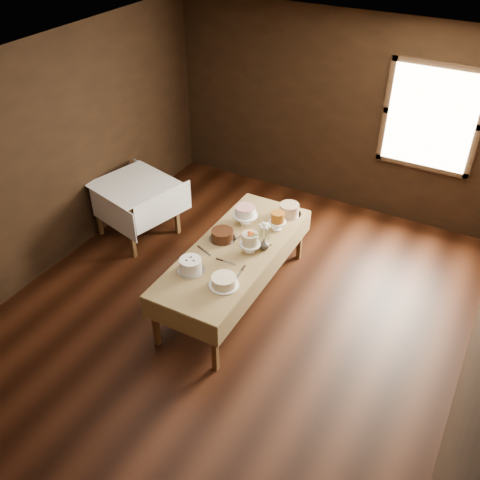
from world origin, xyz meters
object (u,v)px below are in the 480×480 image
at_px(cake_speckled, 289,210).
at_px(cake_lattice, 245,216).
at_px(cake_chocolate, 222,235).
at_px(cake_server_c, 240,236).
at_px(display_table, 235,253).
at_px(cake_server_e, 207,253).
at_px(cake_server_b, 239,274).
at_px(cake_server_d, 265,246).
at_px(cake_caramel, 277,222).
at_px(cake_swirl, 191,266).
at_px(cake_flowers, 250,244).
at_px(cake_server_a, 229,263).
at_px(cake_cream, 224,281).
at_px(side_table, 134,190).
at_px(flower_vase, 264,244).

distance_m(cake_speckled, cake_lattice, 0.58).
xyz_separation_m(cake_chocolate, cake_server_c, (0.15, 0.14, -0.05)).
bearing_deg(display_table, cake_server_e, -137.94).
distance_m(cake_server_b, cake_server_d, 0.60).
xyz_separation_m(cake_caramel, cake_swirl, (-0.47, -1.16, -0.03)).
relative_size(cake_speckled, cake_chocolate, 0.97).
xyz_separation_m(cake_chocolate, cake_flowers, (0.39, -0.05, 0.05)).
distance_m(cake_swirl, cake_server_b, 0.53).
bearing_deg(cake_server_e, cake_server_d, 61.09).
bearing_deg(cake_lattice, cake_server_b, -65.20).
distance_m(cake_speckled, cake_server_a, 1.23).
bearing_deg(cake_cream, cake_lattice, 107.83).
height_order(side_table, cake_chocolate, cake_chocolate).
bearing_deg(cake_caramel, cake_swirl, -112.02).
xyz_separation_m(cake_chocolate, cake_server_d, (0.50, 0.12, -0.05)).
height_order(cake_server_d, flower_vase, flower_vase).
xyz_separation_m(cake_server_e, flower_vase, (0.53, 0.38, 0.06)).
relative_size(cake_server_b, cake_server_e, 1.00).
xyz_separation_m(cake_cream, cake_server_e, (-0.45, 0.39, -0.05)).
bearing_deg(cake_flowers, cake_lattice, 123.79).
distance_m(side_table, cake_chocolate, 1.68).
height_order(side_table, cake_lattice, cake_lattice).
bearing_deg(cake_server_d, cake_speckled, 53.09).
bearing_deg(cake_lattice, cake_server_c, -72.98).
bearing_deg(cake_caramel, cake_cream, -91.83).
bearing_deg(cake_lattice, display_table, -73.94).
bearing_deg(cake_server_e, cake_server_c, 89.85).
bearing_deg(cake_chocolate, cake_swirl, -90.09).
height_order(cake_server_e, flower_vase, flower_vase).
relative_size(cake_flowers, flower_vase, 1.97).
distance_m(cake_server_c, flower_vase, 0.37).
height_order(side_table, cake_swirl, cake_swirl).
height_order(cake_swirl, cake_server_e, cake_swirl).
bearing_deg(cake_chocolate, cake_server_d, 14.07).
distance_m(side_table, cake_server_d, 2.14).
distance_m(cake_cream, cake_server_b, 0.24).
bearing_deg(cake_caramel, cake_chocolate, -133.50).
bearing_deg(flower_vase, display_table, -150.42).
relative_size(cake_chocolate, cake_server_e, 1.32).
xyz_separation_m(cake_cream, cake_server_b, (0.05, 0.23, -0.05)).
xyz_separation_m(cake_flowers, cake_cream, (0.04, -0.65, -0.05)).
bearing_deg(cake_cream, display_table, 109.36).
distance_m(cake_flowers, cake_cream, 0.66).
bearing_deg(cake_lattice, cake_caramel, 8.56).
bearing_deg(display_table, cake_flowers, 15.73).
height_order(cake_chocolate, cake_swirl, cake_swirl).
distance_m(cake_flowers, cake_server_b, 0.45).
distance_m(cake_chocolate, cake_cream, 0.82).
height_order(display_table, cake_caramel, cake_caramel).
distance_m(cake_speckled, cake_server_b, 1.34).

